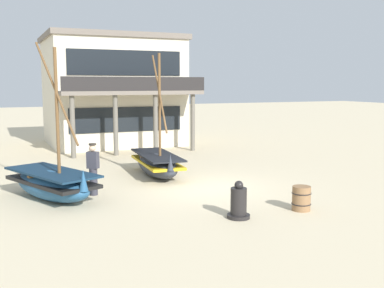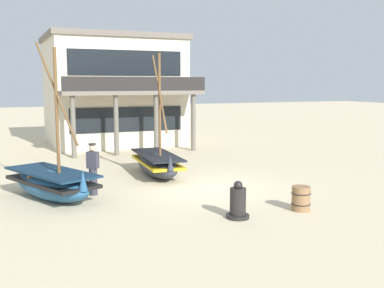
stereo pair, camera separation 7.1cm
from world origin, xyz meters
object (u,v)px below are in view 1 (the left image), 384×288
capstan_winch (239,203)px  fisherman_by_hull (93,170)px  fishing_boat_near_left (52,183)px  wooden_barrel (301,198)px  fishing_boat_centre_large (157,163)px  harbor_building_main (112,90)px

capstan_winch → fisherman_by_hull: bearing=126.1°
fishing_boat_near_left → capstan_winch: (4.30, -4.10, -0.10)m
capstan_winch → wooden_barrel: 2.01m
fishing_boat_centre_large → fisherman_by_hull: 3.64m
capstan_winch → fishing_boat_centre_large: bearing=90.9°
fisherman_by_hull → harbor_building_main: size_ratio=0.20×
harbor_building_main → fisherman_by_hull: bearing=-106.9°
fisherman_by_hull → fishing_boat_near_left: bearing=-178.1°
fishing_boat_centre_large → harbor_building_main: 10.79m
fisherman_by_hull → wooden_barrel: size_ratio=2.41×
wooden_barrel → capstan_winch: bearing=178.2°
fishing_boat_centre_large → harbor_building_main: bearing=85.2°
fishing_boat_near_left → capstan_winch: size_ratio=4.75×
fisherman_by_hull → capstan_winch: (3.02, -4.14, -0.42)m
capstan_winch → wooden_barrel: size_ratio=1.46×
fisherman_by_hull → harbor_building_main: (3.80, 12.55, 2.34)m
fishing_boat_near_left → fisherman_by_hull: 1.32m
capstan_winch → wooden_barrel: bearing=-1.8°
fishing_boat_near_left → fisherman_by_hull: fishing_boat_near_left is taller
fisherman_by_hull → capstan_winch: size_ratio=1.65×
fishing_boat_near_left → fishing_boat_centre_large: size_ratio=1.03×
capstan_winch → harbor_building_main: bearing=87.3°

